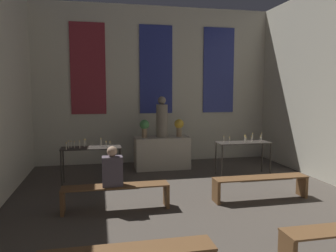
% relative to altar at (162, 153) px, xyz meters
% --- Properties ---
extents(wall_back, '(7.22, 0.16, 4.60)m').
position_rel_altar_xyz_m(wall_back, '(0.00, 0.99, 1.89)').
color(wall_back, beige).
rests_on(wall_back, ground_plane).
extents(altar, '(1.48, 0.66, 0.87)m').
position_rel_altar_xyz_m(altar, '(0.00, 0.00, 0.00)').
color(altar, '#BCB29E').
rests_on(altar, ground_plane).
extents(statue, '(0.31, 0.31, 1.11)m').
position_rel_altar_xyz_m(statue, '(0.00, 0.00, 0.94)').
color(statue, gray).
rests_on(statue, altar).
extents(flower_vase_left, '(0.26, 0.26, 0.48)m').
position_rel_altar_xyz_m(flower_vase_left, '(-0.48, 0.00, 0.74)').
color(flower_vase_left, '#937A5B').
rests_on(flower_vase_left, altar).
extents(flower_vase_right, '(0.26, 0.26, 0.48)m').
position_rel_altar_xyz_m(flower_vase_right, '(0.48, 0.00, 0.74)').
color(flower_vase_right, '#937A5B').
rests_on(flower_vase_right, altar).
extents(candle_rack_left, '(1.35, 0.49, 1.05)m').
position_rel_altar_xyz_m(candle_rack_left, '(-1.88, -1.14, 0.31)').
color(candle_rack_left, '#332D28').
rests_on(candle_rack_left, ground_plane).
extents(candle_rack_right, '(1.35, 0.49, 1.05)m').
position_rel_altar_xyz_m(candle_rack_right, '(1.88, -1.14, 0.31)').
color(candle_rack_right, '#332D28').
rests_on(candle_rack_right, ground_plane).
extents(pew_back_left, '(1.91, 0.36, 0.45)m').
position_rel_altar_xyz_m(pew_back_left, '(-1.41, -2.96, -0.11)').
color(pew_back_left, brown).
rests_on(pew_back_left, ground_plane).
extents(pew_back_right, '(1.91, 0.36, 0.45)m').
position_rel_altar_xyz_m(pew_back_right, '(1.41, -2.96, -0.11)').
color(pew_back_right, brown).
rests_on(pew_back_right, ground_plane).
extents(person_seated, '(0.36, 0.24, 0.71)m').
position_rel_altar_xyz_m(person_seated, '(-1.47, -2.96, 0.32)').
color(person_seated, '#564C56').
rests_on(person_seated, pew_back_left).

